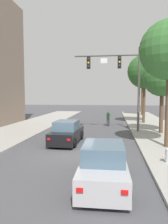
{
  "coord_description": "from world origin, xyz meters",
  "views": [
    {
      "loc": [
        2.34,
        -11.73,
        3.41
      ],
      "look_at": [
        -0.06,
        5.61,
        2.0
      ],
      "focal_mm": 33.77,
      "sensor_mm": 36.0,
      "label": 1
    }
  ],
  "objects_px": {
    "car_lead_black": "(67,133)",
    "car_following_silver": "(104,166)",
    "traffic_signal_mast": "(121,74)",
    "street_tree_second": "(162,77)",
    "street_tree_farthest": "(143,79)",
    "pedestrian_crossing_road": "(108,118)",
    "fire_hydrant": "(168,155)",
    "street_tree_third": "(145,72)"
  },
  "relations": [
    {
      "from": "fire_hydrant",
      "to": "street_tree_farthest",
      "type": "xyz_separation_m",
      "value": [
        2.07,
        25.16,
        5.51
      ]
    },
    {
      "from": "car_lead_black",
      "to": "fire_hydrant",
      "type": "height_order",
      "value": "car_lead_black"
    },
    {
      "from": "street_tree_second",
      "to": "street_tree_farthest",
      "type": "height_order",
      "value": "street_tree_farthest"
    },
    {
      "from": "car_lead_black",
      "to": "traffic_signal_mast",
      "type": "bearing_deg",
      "value": 51.18
    },
    {
      "from": "car_following_silver",
      "to": "street_tree_second",
      "type": "distance_m",
      "value": 12.49
    },
    {
      "from": "car_lead_black",
      "to": "pedestrian_crossing_road",
      "type": "height_order",
      "value": "pedestrian_crossing_road"
    },
    {
      "from": "pedestrian_crossing_road",
      "to": "street_tree_third",
      "type": "xyz_separation_m",
      "value": [
        4.12,
        2.41,
        5.21
      ]
    },
    {
      "from": "car_following_silver",
      "to": "street_tree_farthest",
      "type": "distance_m",
      "value": 28.67
    },
    {
      "from": "car_following_silver",
      "to": "street_tree_second",
      "type": "relative_size",
      "value": 0.67
    },
    {
      "from": "car_lead_black",
      "to": "car_following_silver",
      "type": "bearing_deg",
      "value": -66.37
    },
    {
      "from": "street_tree_third",
      "to": "car_following_silver",
      "type": "bearing_deg",
      "value": -102.56
    },
    {
      "from": "street_tree_second",
      "to": "fire_hydrant",
      "type": "bearing_deg",
      "value": -100.08
    },
    {
      "from": "street_tree_third",
      "to": "street_tree_farthest",
      "type": "distance_m",
      "value": 10.14
    },
    {
      "from": "traffic_signal_mast",
      "to": "fire_hydrant",
      "type": "distance_m",
      "value": 10.31
    },
    {
      "from": "traffic_signal_mast",
      "to": "car_following_silver",
      "type": "height_order",
      "value": "traffic_signal_mast"
    },
    {
      "from": "street_tree_second",
      "to": "pedestrian_crossing_road",
      "type": "bearing_deg",
      "value": 136.85
    },
    {
      "from": "car_lead_black",
      "to": "street_tree_farthest",
      "type": "xyz_separation_m",
      "value": [
        7.95,
        21.08,
        5.29
      ]
    },
    {
      "from": "car_lead_black",
      "to": "street_tree_second",
      "type": "bearing_deg",
      "value": 29.95
    },
    {
      "from": "fire_hydrant",
      "to": "street_tree_farthest",
      "type": "bearing_deg",
      "value": 85.3
    },
    {
      "from": "street_tree_second",
      "to": "street_tree_third",
      "type": "xyz_separation_m",
      "value": [
        -0.52,
        6.76,
        1.23
      ]
    },
    {
      "from": "fire_hydrant",
      "to": "street_tree_second",
      "type": "bearing_deg",
      "value": 79.92
    },
    {
      "from": "fire_hydrant",
      "to": "street_tree_third",
      "type": "height_order",
      "value": "street_tree_third"
    },
    {
      "from": "street_tree_second",
      "to": "car_following_silver",
      "type": "bearing_deg",
      "value": -112.23
    },
    {
      "from": "traffic_signal_mast",
      "to": "street_tree_second",
      "type": "xyz_separation_m",
      "value": [
        3.49,
        -0.57,
        -0.41
      ]
    },
    {
      "from": "street_tree_second",
      "to": "traffic_signal_mast",
      "type": "bearing_deg",
      "value": 170.67
    },
    {
      "from": "traffic_signal_mast",
      "to": "car_following_silver",
      "type": "xyz_separation_m",
      "value": [
        -0.96,
        -11.47,
        -4.59
      ]
    },
    {
      "from": "car_following_silver",
      "to": "street_tree_second",
      "type": "height_order",
      "value": "street_tree_second"
    },
    {
      "from": "fire_hydrant",
      "to": "street_tree_farthest",
      "type": "height_order",
      "value": "street_tree_farthest"
    },
    {
      "from": "car_following_silver",
      "to": "fire_hydrant",
      "type": "relative_size",
      "value": 5.94
    },
    {
      "from": "fire_hydrant",
      "to": "car_following_silver",
      "type": "bearing_deg",
      "value": -139.13
    },
    {
      "from": "traffic_signal_mast",
      "to": "street_tree_farthest",
      "type": "bearing_deg",
      "value": 75.93
    },
    {
      "from": "pedestrian_crossing_road",
      "to": "fire_hydrant",
      "type": "relative_size",
      "value": 2.28
    },
    {
      "from": "pedestrian_crossing_road",
      "to": "street_tree_farthest",
      "type": "relative_size",
      "value": 0.22
    },
    {
      "from": "car_lead_black",
      "to": "pedestrian_crossing_road",
      "type": "xyz_separation_m",
      "value": [
        2.72,
        8.59,
        0.19
      ]
    },
    {
      "from": "car_lead_black",
      "to": "street_tree_second",
      "type": "xyz_separation_m",
      "value": [
        7.36,
        4.24,
        4.18
      ]
    },
    {
      "from": "car_lead_black",
      "to": "street_tree_third",
      "type": "height_order",
      "value": "street_tree_third"
    },
    {
      "from": "car_lead_black",
      "to": "street_tree_second",
      "type": "relative_size",
      "value": 0.67
    },
    {
      "from": "pedestrian_crossing_road",
      "to": "street_tree_third",
      "type": "distance_m",
      "value": 7.07
    },
    {
      "from": "car_lead_black",
      "to": "fire_hydrant",
      "type": "distance_m",
      "value": 7.16
    },
    {
      "from": "car_lead_black",
      "to": "street_tree_farthest",
      "type": "relative_size",
      "value": 0.57
    },
    {
      "from": "traffic_signal_mast",
      "to": "pedestrian_crossing_road",
      "type": "xyz_separation_m",
      "value": [
        -1.15,
        3.78,
        -4.4
      ]
    },
    {
      "from": "car_lead_black",
      "to": "pedestrian_crossing_road",
      "type": "bearing_deg",
      "value": 72.42
    }
  ]
}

